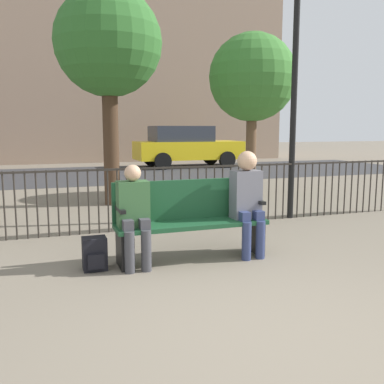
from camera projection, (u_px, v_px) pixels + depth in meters
ground_plane at (289, 343)px, 3.06m from camera, size 80.00×80.00×0.00m
park_bench at (190, 217)px, 5.01m from camera, size 1.78×0.45×0.92m
seated_person_0 at (134, 211)px, 4.64m from camera, size 0.34×0.39×1.14m
seated_person_1 at (247, 197)px, 5.08m from camera, size 0.34×0.39×1.26m
backpack at (95, 254)px, 4.62m from camera, size 0.25×0.25×0.36m
fence_railing at (155, 193)px, 6.47m from camera, size 9.01×0.03×0.95m
tree_0 at (252, 78)px, 9.60m from camera, size 1.97×1.97×3.64m
tree_1 at (108, 45)px, 8.20m from camera, size 2.07×2.07×4.19m
lamp_post at (295, 66)px, 6.99m from camera, size 0.28×0.28×3.85m
street_surface at (94, 174)px, 14.26m from camera, size 24.00×6.00×0.01m
parked_car_0 at (186, 146)px, 16.96m from camera, size 4.20×1.94×1.62m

